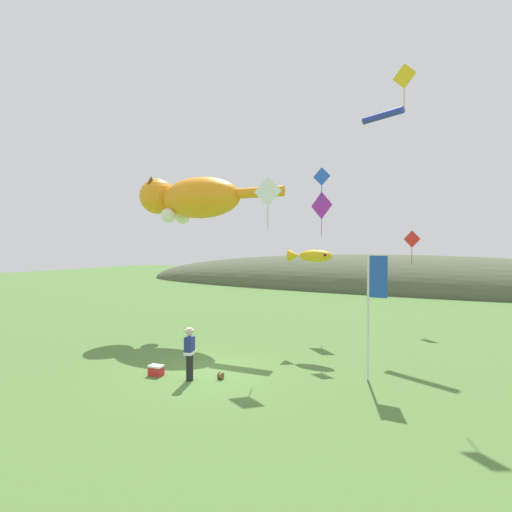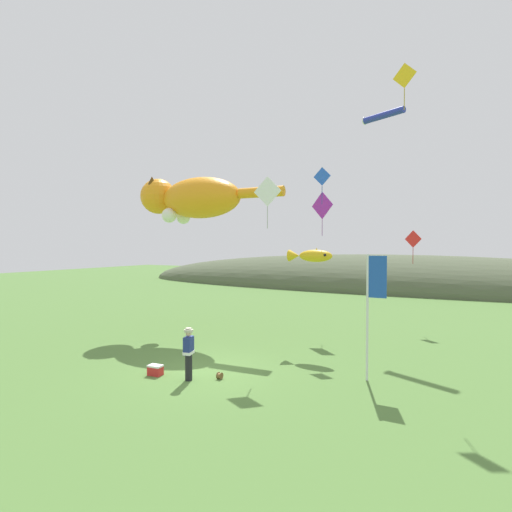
# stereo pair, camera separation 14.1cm
# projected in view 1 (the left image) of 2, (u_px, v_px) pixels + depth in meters

# --- Properties ---
(ground_plane) EXTENTS (120.00, 120.00, 0.00)m
(ground_plane) POSITION_uv_depth(u_px,v_px,m) (204.00, 372.00, 14.27)
(ground_plane) COLOR #517A38
(distant_hill_ridge) EXTENTS (62.71, 15.18, 7.20)m
(distant_hill_ridge) POSITION_uv_depth(u_px,v_px,m) (381.00, 287.00, 43.41)
(distant_hill_ridge) COLOR #4C563D
(distant_hill_ridge) RESTS_ON ground
(festival_attendant) EXTENTS (0.36, 0.47, 1.77)m
(festival_attendant) POSITION_uv_depth(u_px,v_px,m) (190.00, 352.00, 13.39)
(festival_attendant) COLOR black
(festival_attendant) RESTS_ON ground
(kite_spool) EXTENTS (0.15, 0.23, 0.23)m
(kite_spool) POSITION_uv_depth(u_px,v_px,m) (221.00, 376.00, 13.54)
(kite_spool) COLOR olive
(kite_spool) RESTS_ON ground
(picnic_cooler) EXTENTS (0.52, 0.37, 0.36)m
(picnic_cooler) POSITION_uv_depth(u_px,v_px,m) (156.00, 370.00, 13.93)
(picnic_cooler) COLOR red
(picnic_cooler) RESTS_ON ground
(festival_banner_pole) EXTENTS (0.66, 0.08, 4.26)m
(festival_banner_pole) POSITION_uv_depth(u_px,v_px,m) (373.00, 298.00, 13.32)
(festival_banner_pole) COLOR silver
(festival_banner_pole) RESTS_ON ground
(kite_giant_cat) EXTENTS (8.41, 2.70, 2.55)m
(kite_giant_cat) POSITION_uv_depth(u_px,v_px,m) (191.00, 199.00, 21.28)
(kite_giant_cat) COLOR orange
(kite_fish_windsock) EXTENTS (2.08, 0.63, 0.63)m
(kite_fish_windsock) POSITION_uv_depth(u_px,v_px,m) (311.00, 256.00, 17.81)
(kite_fish_windsock) COLOR gold
(kite_tube_streamer) EXTENTS (2.42, 1.36, 0.44)m
(kite_tube_streamer) POSITION_uv_depth(u_px,v_px,m) (382.00, 116.00, 21.46)
(kite_tube_streamer) COLOR #2633A5
(kite_diamond_violet) EXTENTS (1.40, 0.58, 2.40)m
(kite_diamond_violet) POSITION_uv_depth(u_px,v_px,m) (322.00, 206.00, 21.81)
(kite_diamond_violet) COLOR purple
(kite_diamond_red) EXTENTS (0.93, 0.34, 1.88)m
(kite_diamond_red) POSITION_uv_depth(u_px,v_px,m) (412.00, 239.00, 22.40)
(kite_diamond_red) COLOR red
(kite_diamond_white) EXTENTS (1.23, 0.06, 2.13)m
(kite_diamond_white) POSITION_uv_depth(u_px,v_px,m) (268.00, 192.00, 16.27)
(kite_diamond_white) COLOR white
(kite_diamond_gold) EXTENTS (0.99, 0.34, 1.94)m
(kite_diamond_gold) POSITION_uv_depth(u_px,v_px,m) (404.00, 77.00, 16.49)
(kite_diamond_gold) COLOR yellow
(kite_diamond_blue) EXTENTS (0.90, 0.08, 1.80)m
(kite_diamond_blue) POSITION_uv_depth(u_px,v_px,m) (322.00, 177.00, 19.39)
(kite_diamond_blue) COLOR blue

